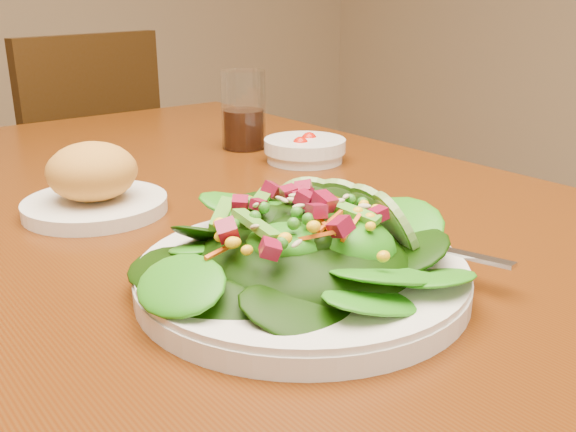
{
  "coord_description": "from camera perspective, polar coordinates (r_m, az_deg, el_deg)",
  "views": [
    {
      "loc": [
        -0.36,
        -0.62,
        1.0
      ],
      "look_at": [
        -0.04,
        -0.2,
        0.81
      ],
      "focal_mm": 40.0,
      "sensor_mm": 36.0,
      "label": 1
    }
  ],
  "objects": [
    {
      "name": "salad_plate",
      "position": [
        0.57,
        2.06,
        -3.32
      ],
      "size": [
        0.29,
        0.29,
        0.08
      ],
      "rotation": [
        0.0,
        0.0,
        0.27
      ],
      "color": "silver",
      "rests_on": "dining_table"
    },
    {
      "name": "bread_plate",
      "position": [
        0.79,
        -16.91,
        2.7
      ],
      "size": [
        0.17,
        0.17,
        0.09
      ],
      "color": "silver",
      "rests_on": "dining_table"
    },
    {
      "name": "dining_table",
      "position": [
        0.8,
        -6.88,
        -6.82
      ],
      "size": [
        0.9,
        1.4,
        0.75
      ],
      "color": "#472309",
      "rests_on": "ground_plane"
    },
    {
      "name": "tomato_bowl",
      "position": [
        1.0,
        1.5,
        5.93
      ],
      "size": [
        0.13,
        0.13,
        0.04
      ],
      "color": "silver",
      "rests_on": "dining_table"
    },
    {
      "name": "drinking_glass",
      "position": [
        1.08,
        -3.97,
        8.92
      ],
      "size": [
        0.07,
        0.07,
        0.13
      ],
      "color": "silver",
      "rests_on": "dining_table"
    },
    {
      "name": "chair_far",
      "position": [
        1.82,
        -18.45,
        1.72
      ],
      "size": [
        0.51,
        0.51,
        0.9
      ],
      "rotation": [
        0.0,
        0.0,
        3.39
      ],
      "color": "black",
      "rests_on": "ground_plane"
    }
  ]
}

